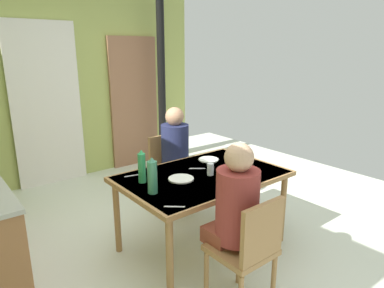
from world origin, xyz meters
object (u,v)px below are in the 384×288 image
dining_table (202,181)px  water_bottle_green_near (142,167)px  water_bottle_green_far (152,176)px  person_far_diner (176,147)px  chair_near_diner (249,248)px  person_near_diner (236,203)px  chair_far_diner (169,169)px

dining_table → water_bottle_green_near: size_ratio=5.10×
dining_table → water_bottle_green_far: size_ratio=4.97×
water_bottle_green_near → person_far_diner: bearing=35.6°
chair_near_diner → water_bottle_green_near: (-0.23, 1.01, 0.36)m
water_bottle_green_far → chair_near_diner: bearing=-69.8°
chair_near_diner → person_far_diner: person_far_diner is taller
person_near_diner → water_bottle_green_far: (-0.28, 0.63, 0.08)m
person_near_diner → water_bottle_green_far: person_near_diner is taller
person_near_diner → water_bottle_green_far: bearing=114.1°
person_near_diner → water_bottle_green_far: 0.69m
chair_far_diner → person_far_diner: bearing=90.0°
dining_table → chair_near_diner: size_ratio=1.68×
water_bottle_green_near → water_bottle_green_far: bearing=-102.1°
dining_table → person_near_diner: person_near_diner is taller
person_near_diner → water_bottle_green_far: size_ratio=2.62×
dining_table → chair_far_diner: size_ratio=1.68×
person_near_diner → person_far_diner: 1.49m
person_near_diner → person_far_diner: size_ratio=1.00×
water_bottle_green_near → water_bottle_green_far: size_ratio=0.98×
person_far_diner → water_bottle_green_near: bearing=35.6°
person_far_diner → water_bottle_green_near: person_far_diner is taller
person_far_diner → water_bottle_green_near: 0.91m
water_bottle_green_far → dining_table: bearing=7.3°
chair_near_diner → chair_far_diner: bearing=73.1°
chair_near_diner → person_near_diner: bearing=90.0°
chair_far_diner → dining_table: bearing=75.6°
dining_table → chair_far_diner: (0.21, 0.84, -0.16)m
chair_near_diner → water_bottle_green_far: 0.89m
chair_near_diner → person_far_diner: bearing=71.7°
chair_near_diner → water_bottle_green_near: 1.10m
dining_table → person_near_diner: 0.77m
chair_far_diner → water_bottle_green_near: bearing=42.0°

